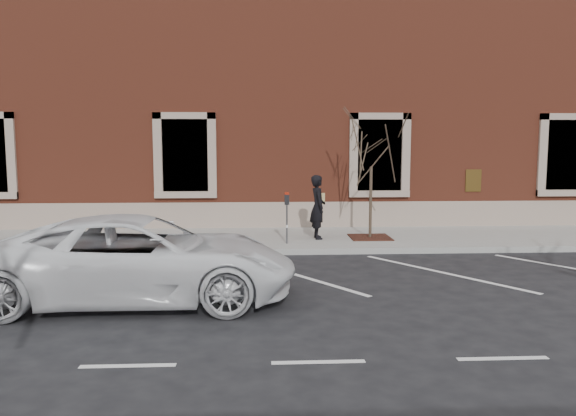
{
  "coord_description": "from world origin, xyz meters",
  "views": [
    {
      "loc": [
        -0.74,
        -13.84,
        2.78
      ],
      "look_at": [
        0.0,
        0.6,
        1.1
      ],
      "focal_mm": 35.0,
      "sensor_mm": 36.0,
      "label": 1
    }
  ],
  "objects": [
    {
      "name": "building_civic",
      "position": [
        0.0,
        7.74,
        4.0
      ],
      "size": [
        40.0,
        8.62,
        8.0
      ],
      "color": "brown",
      "rests_on": "ground"
    },
    {
      "name": "man",
      "position": [
        0.86,
        1.41,
        1.03
      ],
      "size": [
        0.48,
        0.68,
        1.76
      ],
      "primitive_type": "imported",
      "rotation": [
        0.0,
        0.0,
        1.66
      ],
      "color": "black",
      "rests_on": "sidewalk_near"
    },
    {
      "name": "sidewalk_near",
      "position": [
        0.0,
        1.75,
        0.07
      ],
      "size": [
        40.0,
        3.5,
        0.15
      ],
      "primitive_type": "cube",
      "color": "#A7A49D",
      "rests_on": "ground"
    },
    {
      "name": "tree_grate",
      "position": [
        2.34,
        1.46,
        0.16
      ],
      "size": [
        1.12,
        1.12,
        0.03
      ],
      "primitive_type": "cube",
      "color": "#451D16",
      "rests_on": "sidewalk_near"
    },
    {
      "name": "parking_meter",
      "position": [
        -0.03,
        0.68,
        1.09
      ],
      "size": [
        0.12,
        0.09,
        1.35
      ],
      "rotation": [
        0.0,
        0.0,
        -0.1
      ],
      "color": "#595B60",
      "rests_on": "sidewalk_near"
    },
    {
      "name": "sapling",
      "position": [
        2.34,
        1.46,
        2.68
      ],
      "size": [
        2.17,
        2.17,
        3.61
      ],
      "color": "#443529",
      "rests_on": "sidewalk_near"
    },
    {
      "name": "ground",
      "position": [
        0.0,
        0.0,
        0.0
      ],
      "size": [
        120.0,
        120.0,
        0.0
      ],
      "primitive_type": "plane",
      "color": "#28282B",
      "rests_on": "ground"
    },
    {
      "name": "white_truck",
      "position": [
        -2.84,
        -4.04,
        0.76
      ],
      "size": [
        5.5,
        2.6,
        1.52
      ],
      "primitive_type": "imported",
      "rotation": [
        0.0,
        0.0,
        1.59
      ],
      "color": "white",
      "rests_on": "ground"
    },
    {
      "name": "parking_stripes",
      "position": [
        0.0,
        -2.2,
        0.0
      ],
      "size": [
        28.0,
        4.4,
        0.01
      ],
      "primitive_type": null,
      "color": "silver",
      "rests_on": "ground"
    },
    {
      "name": "curb_near",
      "position": [
        0.0,
        -0.05,
        0.07
      ],
      "size": [
        40.0,
        0.12,
        0.15
      ],
      "primitive_type": "cube",
      "color": "#9E9E99",
      "rests_on": "ground"
    }
  ]
}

